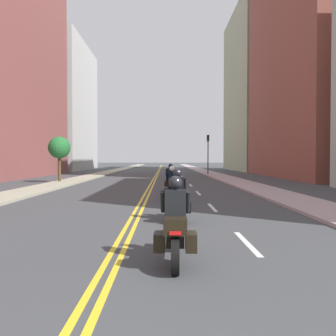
# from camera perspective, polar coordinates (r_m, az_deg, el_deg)

# --- Properties ---
(ground_plane) EXTENTS (264.00, 264.00, 0.00)m
(ground_plane) POSITION_cam_1_polar(r_m,az_deg,el_deg) (48.22, -1.70, -0.84)
(ground_plane) COLOR #3D4043
(sidewalk_left) EXTENTS (2.39, 144.00, 0.12)m
(sidewalk_left) POSITION_cam_1_polar(r_m,az_deg,el_deg) (48.87, -9.98, -0.76)
(sidewalk_left) COLOR #9B9C84
(sidewalk_left) RESTS_ON ground
(sidewalk_right) EXTENTS (2.39, 144.00, 0.12)m
(sidewalk_right) POSITION_cam_1_polar(r_m,az_deg,el_deg) (48.58, 6.62, -0.77)
(sidewalk_right) COLOR #A8969B
(sidewalk_right) RESTS_ON ground
(centreline_yellow_inner) EXTENTS (0.12, 132.00, 0.01)m
(centreline_yellow_inner) POSITION_cam_1_polar(r_m,az_deg,el_deg) (48.22, -1.85, -0.84)
(centreline_yellow_inner) COLOR yellow
(centreline_yellow_inner) RESTS_ON ground
(centreline_yellow_outer) EXTENTS (0.12, 132.00, 0.01)m
(centreline_yellow_outer) POSITION_cam_1_polar(r_m,az_deg,el_deg) (48.22, -1.56, -0.84)
(centreline_yellow_outer) COLOR yellow
(centreline_yellow_outer) RESTS_ON ground
(lane_dashes_white) EXTENTS (0.14, 56.40, 0.01)m
(lane_dashes_white) POSITION_cam_1_polar(r_m,az_deg,el_deg) (29.30, 3.24, -2.35)
(lane_dashes_white) COLOR silver
(lane_dashes_white) RESTS_ON ground
(building_left_1) EXTENTS (6.24, 20.93, 27.15)m
(building_left_1) POSITION_cam_1_polar(r_m,az_deg,el_deg) (43.85, -23.89, 16.71)
(building_left_1) COLOR brown
(building_left_1) RESTS_ON ground
(building_right_1) EXTENTS (8.17, 21.74, 28.41)m
(building_right_1) POSITION_cam_1_polar(r_m,az_deg,el_deg) (42.68, 22.13, 18.05)
(building_right_1) COLOR brown
(building_right_1) RESTS_ON ground
(building_left_2) EXTENTS (8.78, 19.26, 21.75)m
(building_left_2) POSITION_cam_1_polar(r_m,az_deg,el_deg) (64.73, -16.82, 9.34)
(building_left_2) COLOR #B5B5B4
(building_left_2) RESTS_ON ground
(building_right_2) EXTENTS (7.83, 19.75, 26.77)m
(building_right_2) POSITION_cam_1_polar(r_m,az_deg,el_deg) (62.60, 14.10, 11.96)
(building_right_2) COLOR #9DA381
(building_right_2) RESTS_ON ground
(motorcycle_0) EXTENTS (0.77, 2.22, 1.65)m
(motorcycle_0) POSITION_cam_1_polar(r_m,az_deg,el_deg) (6.75, 1.19, -9.79)
(motorcycle_0) COLOR black
(motorcycle_0) RESTS_ON ground
(motorcycle_1) EXTENTS (0.77, 2.14, 1.65)m
(motorcycle_1) POSITION_cam_1_polar(r_m,az_deg,el_deg) (11.19, 1.55, -5.28)
(motorcycle_1) COLOR black
(motorcycle_1) RESTS_ON ground
(motorcycle_2) EXTENTS (0.76, 2.25, 1.65)m
(motorcycle_2) POSITION_cam_1_polar(r_m,az_deg,el_deg) (16.30, 0.69, -3.14)
(motorcycle_2) COLOR black
(motorcycle_2) RESTS_ON ground
(motorcycle_3) EXTENTS (0.77, 2.14, 1.68)m
(motorcycle_3) POSITION_cam_1_polar(r_m,az_deg,el_deg) (20.79, 0.42, -2.03)
(motorcycle_3) COLOR black
(motorcycle_3) RESTS_ON ground
(traffic_light_far) EXTENTS (0.28, 0.38, 4.87)m
(traffic_light_far) POSITION_cam_1_polar(r_m,az_deg,el_deg) (43.06, 6.48, 3.31)
(traffic_light_far) COLOR black
(traffic_light_far) RESTS_ON ground
(street_tree_0) EXTENTS (1.80, 1.80, 3.80)m
(street_tree_0) POSITION_cam_1_polar(r_m,az_deg,el_deg) (30.36, -17.15, 3.11)
(street_tree_0) COLOR #4C3721
(street_tree_0) RESTS_ON ground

